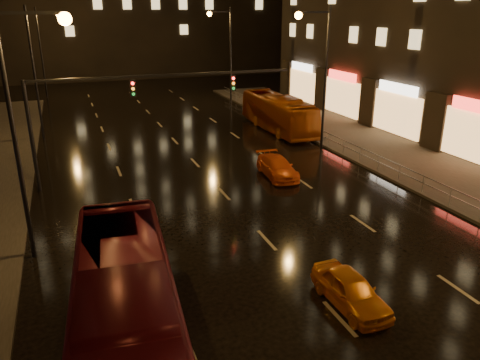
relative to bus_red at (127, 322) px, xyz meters
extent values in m
plane|color=black|center=(6.78, 15.95, -1.60)|extent=(140.00, 140.00, 0.00)
cube|color=#38332D|center=(20.28, 10.95, -1.53)|extent=(7.00, 70.00, 0.15)
cylinder|color=black|center=(-2.82, 15.95, 1.50)|extent=(0.22, 0.22, 6.20)
cube|color=black|center=(4.78, 15.95, 4.50)|extent=(15.20, 0.14, 0.14)
cube|color=black|center=(2.78, 15.95, 3.85)|extent=(0.32, 0.18, 0.95)
cube|color=black|center=(8.78, 15.95, 3.85)|extent=(0.32, 0.18, 0.95)
sphere|color=#FF1E19|center=(2.78, 15.83, 4.15)|extent=(0.18, 0.18, 0.18)
cylinder|color=#99999E|center=(16.98, 39.95, -0.95)|extent=(0.04, 0.04, 1.00)
cube|color=#99999E|center=(16.98, 13.95, -0.50)|extent=(0.05, 56.00, 0.05)
cube|color=#99999E|center=(16.98, 13.95, -0.90)|extent=(0.05, 56.00, 0.05)
imported|color=#540C15|center=(0.00, 0.00, 0.00)|extent=(3.69, 11.71, 3.21)
imported|color=#AA4D11|center=(15.78, 24.35, -0.12)|extent=(2.61, 10.65, 2.96)
imported|color=orange|center=(7.51, 0.49, -1.01)|extent=(1.48, 3.51, 1.19)
imported|color=orange|center=(10.78, 13.55, -1.01)|extent=(1.92, 4.19, 1.19)
camera|label=1|loc=(-0.83, -11.04, 7.95)|focal=35.00mm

